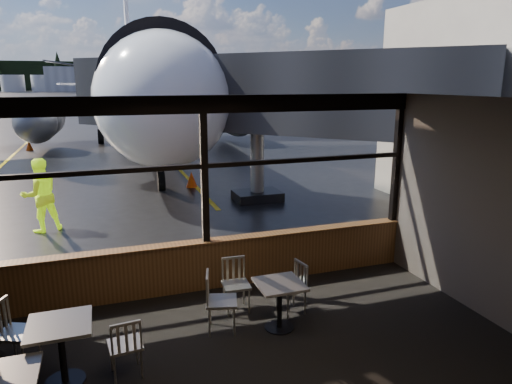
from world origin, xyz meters
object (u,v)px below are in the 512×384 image
cafe_table_mid (62,353)px  chair_mid_s (125,345)px  chair_mid_w (16,334)px  cone_nose (192,179)px  jet_bridge (279,127)px  chair_near_e (291,288)px  chair_near_n (236,286)px  ground_crew (40,195)px  cone_wing (29,145)px  airliner (137,44)px  cafe_table_near (279,306)px  chair_near_w (222,302)px

cafe_table_mid → chair_mid_s: chair_mid_s is taller
cafe_table_mid → chair_mid_s: 0.76m
chair_mid_w → cone_nose: size_ratio=1.65×
jet_bridge → cafe_table_mid: bearing=-128.0°
chair_near_e → chair_near_n: bearing=57.0°
chair_near_n → ground_crew: size_ratio=0.48×
chair_mid_s → cone_wing: 22.71m
airliner → cafe_table_near: (-0.05, -22.73, -5.44)m
chair_near_e → cone_nose: (0.25, 9.66, -0.15)m
chair_near_w → chair_mid_w: 2.80m
jet_bridge → cone_wing: size_ratio=20.00×
cafe_table_mid → chair_near_w: size_ratio=0.87×
cone_wing → chair_mid_w: bearing=-83.5°
jet_bridge → cafe_table_mid: 9.81m
airliner → chair_mid_w: (-3.71, -22.46, -5.35)m
jet_bridge → ground_crew: size_ratio=5.73×
cafe_table_near → cafe_table_mid: bearing=-173.7°
chair_near_n → cone_wing: (-5.67, 21.20, -0.18)m
cone_wing → airliner: bearing=7.1°
cafe_table_mid → chair_mid_s: size_ratio=0.97×
cafe_table_near → chair_mid_w: bearing=175.8°
cafe_table_near → cone_nose: size_ratio=1.35×
chair_near_e → chair_mid_w: 4.02m
airliner → chair_near_e: airliner is taller
chair_near_e → chair_mid_s: size_ratio=1.01×
airliner → chair_near_n: size_ratio=42.41×
airliner → chair_mid_s: airliner is taller
chair_mid_s → cone_wing: bearing=94.2°
chair_mid_s → chair_near_e: bearing=11.6°
airliner → chair_mid_w: 23.39m
chair_near_e → chair_near_n: size_ratio=0.97×
airliner → cafe_table_mid: size_ratio=45.80×
jet_bridge → cone_wing: bearing=121.5°
jet_bridge → cone_nose: (-2.25, 2.82, -2.06)m
cafe_table_near → chair_near_w: size_ratio=0.79×
chair_near_w → cafe_table_near: bearing=90.4°
airliner → chair_near_n: 22.63m
chair_near_e → cone_wing: (-6.50, 21.56, -0.17)m
jet_bridge → chair_near_n: jet_bridge is taller
chair_mid_s → cone_wing: (-3.83, 22.38, -0.16)m
cone_nose → cone_wing: (-6.75, 11.89, -0.01)m
ground_crew → chair_mid_w: bearing=69.7°
cafe_table_near → chair_mid_w: chair_mid_w is taller
ground_crew → jet_bridge: bearing=164.4°
jet_bridge → cone_nose: 4.15m
cafe_table_near → chair_near_e: (0.37, 0.40, 0.05)m
cafe_table_mid → chair_mid_w: 0.85m
chair_near_e → cone_wing: 22.52m
chair_near_w → cone_wing: (-5.29, 21.73, -0.21)m
jet_bridge → chair_mid_w: jet_bridge is taller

